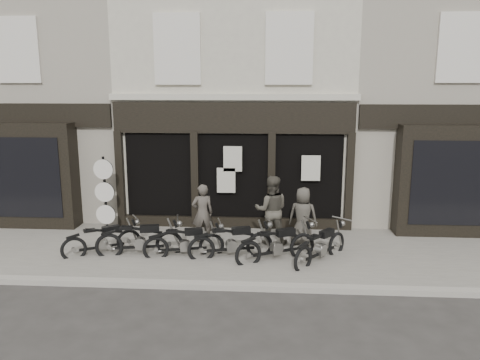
# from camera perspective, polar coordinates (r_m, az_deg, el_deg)

# --- Properties ---
(ground_plane) EXTENTS (90.00, 90.00, 0.00)m
(ground_plane) POSITION_cam_1_polar(r_m,az_deg,el_deg) (11.72, -1.98, -10.53)
(ground_plane) COLOR #2D2B28
(ground_plane) RESTS_ON ground
(pavement) EXTENTS (30.00, 4.20, 0.12)m
(pavement) POSITION_cam_1_polar(r_m,az_deg,el_deg) (12.53, -1.57, -8.73)
(pavement) COLOR slate
(pavement) RESTS_ON ground_plane
(kerb) EXTENTS (30.00, 0.25, 0.13)m
(kerb) POSITION_cam_1_polar(r_m,az_deg,el_deg) (10.55, -2.68, -12.75)
(kerb) COLOR gray
(kerb) RESTS_ON ground_plane
(central_building) EXTENTS (7.30, 6.22, 8.34)m
(central_building) POSITION_cam_1_polar(r_m,az_deg,el_deg) (16.79, -0.03, 10.47)
(central_building) COLOR #BDB8A2
(central_building) RESTS_ON ground
(neighbour_left) EXTENTS (5.60, 6.73, 8.34)m
(neighbour_left) POSITION_cam_1_polar(r_m,az_deg,el_deg) (18.29, -20.62, 9.70)
(neighbour_left) COLOR gray
(neighbour_left) RESTS_ON ground
(neighbour_right) EXTENTS (5.60, 6.73, 8.34)m
(neighbour_right) POSITION_cam_1_polar(r_m,az_deg,el_deg) (17.50, 21.50, 9.59)
(neighbour_right) COLOR gray
(neighbour_right) RESTS_ON ground
(motorcycle_0) EXTENTS (1.84, 1.27, 0.98)m
(motorcycle_0) POSITION_cam_1_polar(r_m,az_deg,el_deg) (12.72, -16.37, -7.34)
(motorcycle_0) COLOR black
(motorcycle_0) RESTS_ON ground
(motorcycle_1) EXTENTS (2.21, 0.75, 1.07)m
(motorcycle_1) POSITION_cam_1_polar(r_m,az_deg,el_deg) (12.37, -12.03, -7.48)
(motorcycle_1) COLOR black
(motorcycle_1) RESTS_ON ground
(motorcycle_2) EXTENTS (2.04, 0.80, 0.99)m
(motorcycle_2) POSITION_cam_1_polar(r_m,az_deg,el_deg) (12.11, -6.72, -7.86)
(motorcycle_2) COLOR black
(motorcycle_2) RESTS_ON ground
(motorcycle_3) EXTENTS (2.15, 0.90, 1.05)m
(motorcycle_3) POSITION_cam_1_polar(r_m,az_deg,el_deg) (11.96, -1.00, -7.91)
(motorcycle_3) COLOR black
(motorcycle_3) RESTS_ON ground
(motorcycle_4) EXTENTS (2.04, 1.27, 1.06)m
(motorcycle_4) POSITION_cam_1_polar(r_m,az_deg,el_deg) (11.81, 4.52, -8.19)
(motorcycle_4) COLOR black
(motorcycle_4) RESTS_ON ground
(motorcycle_5) EXTENTS (1.56, 1.77, 1.02)m
(motorcycle_5) POSITION_cam_1_polar(r_m,az_deg,el_deg) (11.90, 9.85, -8.26)
(motorcycle_5) COLOR black
(motorcycle_5) RESTS_ON ground
(man_left) EXTENTS (0.68, 0.54, 1.63)m
(man_left) POSITION_cam_1_polar(r_m,az_deg,el_deg) (12.94, -4.59, -4.03)
(man_left) COLOR #48423B
(man_left) RESTS_ON pavement
(man_centre) EXTENTS (0.92, 0.72, 1.89)m
(man_centre) POSITION_cam_1_polar(r_m,az_deg,el_deg) (12.75, 3.85, -3.66)
(man_centre) COLOR #444037
(man_centre) RESTS_ON pavement
(man_right) EXTENTS (0.87, 0.66, 1.59)m
(man_right) POSITION_cam_1_polar(r_m,az_deg,el_deg) (12.77, 7.66, -4.39)
(man_right) COLOR #413D36
(man_right) RESTS_ON pavement
(advert_sign_post) EXTENTS (0.58, 0.37, 2.38)m
(advert_sign_post) POSITION_cam_1_polar(r_m,az_deg,el_deg) (14.17, -16.12, -2.14)
(advert_sign_post) COLOR black
(advert_sign_post) RESTS_ON ground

